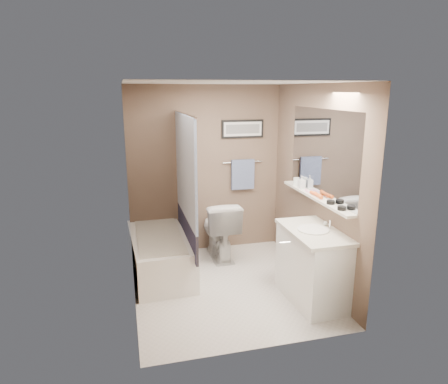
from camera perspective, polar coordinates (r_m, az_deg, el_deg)
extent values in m
plane|color=silver|center=(5.01, 0.43, -13.27)|extent=(2.50, 2.50, 0.00)
cube|color=silver|center=(4.43, 0.49, 15.10)|extent=(2.20, 2.50, 0.04)
cube|color=brown|center=(5.74, -2.66, 3.09)|extent=(2.20, 0.04, 2.40)
cube|color=brown|center=(3.45, 5.67, -4.75)|extent=(2.20, 0.04, 2.40)
cube|color=brown|center=(4.43, -13.16, -0.70)|extent=(0.04, 2.50, 2.40)
cube|color=brown|center=(4.95, 12.64, 0.91)|extent=(0.04, 2.50, 2.40)
cube|color=#BCA58E|center=(4.97, -13.32, -1.47)|extent=(0.02, 1.55, 2.00)
cylinder|color=silver|center=(4.85, -5.71, 11.07)|extent=(0.02, 1.55, 0.02)
cube|color=silver|center=(4.93, -5.52, 3.51)|extent=(0.03, 1.45, 1.28)
cube|color=#22223F|center=(5.15, -5.30, -5.48)|extent=(0.03, 1.45, 0.36)
cube|color=silver|center=(4.75, 13.84, 5.43)|extent=(0.02, 1.60, 1.00)
cube|color=silver|center=(4.83, 12.89, -0.68)|extent=(0.12, 1.60, 0.03)
cylinder|color=silver|center=(5.84, 2.67, 4.29)|extent=(0.60, 0.02, 0.02)
cube|color=#879BC5|center=(5.86, 2.70, 2.52)|extent=(0.34, 0.05, 0.44)
cube|color=black|center=(5.80, 2.67, 8.99)|extent=(0.62, 0.02, 0.26)
cube|color=white|center=(5.78, 2.71, 8.98)|extent=(0.56, 0.00, 0.20)
cube|color=#595959|center=(5.78, 2.72, 8.98)|extent=(0.50, 0.00, 0.13)
cube|color=silver|center=(3.72, 13.70, -6.92)|extent=(0.80, 0.02, 2.00)
cylinder|color=silver|center=(3.63, 8.67, -7.22)|extent=(0.10, 0.02, 0.02)
cube|color=white|center=(5.32, -9.15, -8.77)|extent=(0.77, 1.53, 0.50)
cube|color=beige|center=(5.23, -9.26, -6.24)|extent=(0.56, 1.36, 0.02)
imported|color=silver|center=(5.67, -0.67, -5.26)|extent=(0.47, 0.82, 0.84)
cube|color=white|center=(4.65, 12.55, -10.43)|extent=(0.55, 0.93, 0.80)
cube|color=beige|center=(4.49, 12.73, -5.57)|extent=(0.54, 0.96, 0.04)
cylinder|color=white|center=(4.48, 12.64, -5.25)|extent=(0.34, 0.34, 0.01)
cylinder|color=silver|center=(4.55, 14.92, -4.49)|extent=(0.02, 0.02, 0.10)
sphere|color=silver|center=(4.64, 14.31, -4.34)|extent=(0.05, 0.05, 0.05)
cylinder|color=black|center=(4.32, 16.47, -2.22)|extent=(0.09, 0.09, 0.04)
cylinder|color=black|center=(4.51, 14.99, -1.42)|extent=(0.09, 0.09, 0.04)
cylinder|color=#D8571E|center=(4.76, 13.31, -0.48)|extent=(0.07, 0.22, 0.04)
cylinder|color=#EA5721|center=(4.80, 13.02, -0.31)|extent=(0.07, 0.22, 0.04)
cube|color=#FF9BC0|center=(5.01, 11.81, 0.14)|extent=(0.05, 0.16, 0.01)
cylinder|color=white|center=(5.28, 10.30, 1.47)|extent=(0.08, 0.08, 0.10)
imported|color=#999999|center=(5.14, 11.03, 1.41)|extent=(0.08, 0.08, 0.16)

